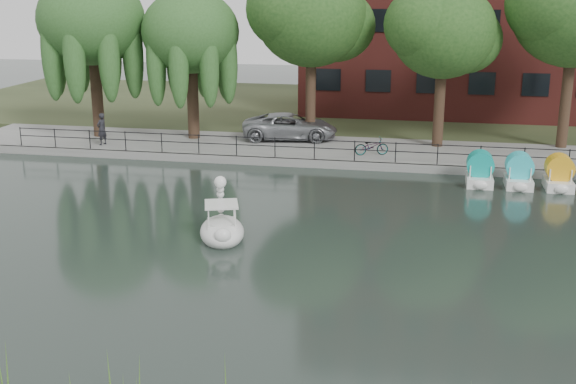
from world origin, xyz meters
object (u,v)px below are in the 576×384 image
(pedestrian, at_px, (102,127))
(swan_boat, at_px, (222,226))
(minivan, at_px, (290,125))
(bicycle, at_px, (372,145))

(pedestrian, relative_size, swan_boat, 0.69)
(minivan, distance_m, swan_boat, 15.61)
(minivan, relative_size, swan_boat, 2.12)
(minivan, xyz_separation_m, swan_boat, (0.59, -15.58, -0.78))
(bicycle, bearing_deg, minivan, 40.35)
(bicycle, xyz_separation_m, swan_boat, (-4.23, -12.57, -0.44))
(swan_boat, bearing_deg, bicycle, 53.59)
(bicycle, relative_size, swan_boat, 0.60)
(bicycle, xyz_separation_m, pedestrian, (-14.50, -0.34, 0.49))
(pedestrian, bearing_deg, swan_boat, 58.16)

